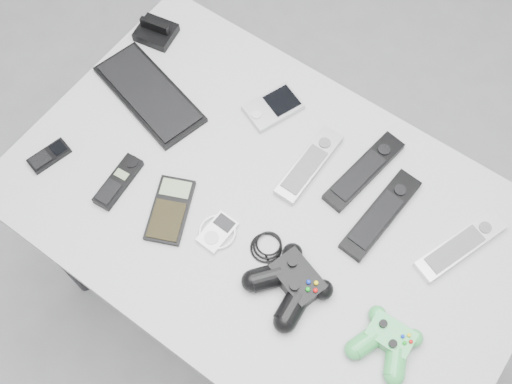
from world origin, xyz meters
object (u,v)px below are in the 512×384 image
Objects in this scene: remote_silver_a at (309,164)px; controller_green at (387,341)px; remote_black_a at (364,171)px; mobile_phone at (49,156)px; remote_black_b at (381,214)px; calculator at (170,210)px; pda_keyboard at (149,94)px; remote_silver_b at (461,245)px; pda at (273,107)px; controller_black at (291,283)px; mp3_player at (217,232)px; desk at (269,219)px; cordless_handset at (118,181)px.

controller_green reaches higher than remote_silver_a.
mobile_phone is (-0.60, -0.38, -0.00)m from remote_black_a.
remote_black_b is 0.46m from calculator.
pda_keyboard is 1.34× the size of remote_silver_b.
pda is 0.61× the size of remote_silver_a.
controller_black is (0.31, 0.01, 0.02)m from calculator.
remote_black_a reaches higher than mobile_phone.
remote_silver_a is at bearing -155.90° from remote_silver_b.
remote_silver_b reaches higher than mp3_player.
calculator reaches higher than desk.
calculator is 0.31m from controller_black.
remote_black_a is 1.47× the size of calculator.
remote_silver_b is 2.57× the size of mp3_player.
remote_black_a reaches higher than pda.
remote_black_b is at bearing 6.76° from pda.
desk is 0.42m from remote_silver_b.
calculator is at bearing -141.66° from remote_black_b.
remote_black_b is at bearing 90.99° from controller_black.
mp3_player is (-0.05, -0.12, 0.07)m from desk.
cordless_handset is at bearing -138.44° from remote_silver_a.
desk is 5.50× the size of remote_silver_a.
cordless_handset is 0.88× the size of calculator.
remote_black_a is at bearing -167.02° from remote_silver_b.
remote_silver_a is at bearing 83.40° from desk.
remote_silver_b is at bearing 1.12° from remote_black_a.
pda reaches higher than pda_keyboard.
controller_black is (0.45, 0.03, 0.02)m from cordless_handset.
cordless_handset is at bearing -170.38° from mp3_player.
pda is 0.40m from cordless_handset.
remote_silver_a reaches higher than cordless_handset.
controller_green is at bearing -11.63° from pda.
remote_silver_a is 0.91× the size of remote_black_a.
remote_silver_a is at bearing 143.29° from controller_green.
mp3_player is at bearing -111.88° from remote_black_a.
controller_green reaches higher than pda.
remote_silver_a is (0.42, 0.06, 0.00)m from pda_keyboard.
pda is 1.48× the size of mp3_player.
pda_keyboard is 1.42× the size of remote_silver_a.
mp3_player is 0.64× the size of controller_green.
cordless_handset is (-0.17, -0.36, 0.00)m from pda.
cordless_handset is (-0.52, -0.27, -0.00)m from remote_black_b.
mobile_phone is at bearing -139.25° from remote_black_a.
remote_silver_a is 0.88× the size of remote_black_b.
cordless_handset is (-0.32, -0.28, -0.00)m from remote_silver_a.
desk is at bearing 35.71° from mobile_phone.
pda_keyboard is 2.33× the size of pda.
desk is at bearing 20.66° from cordless_handset.
pda is at bearing 60.63° from calculator.
remote_black_a is at bearing 57.06° from desk.
remote_silver_a is 0.59m from mobile_phone.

